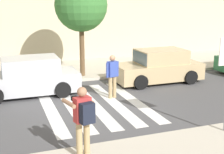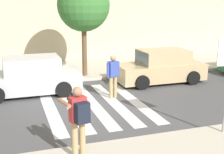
{
  "view_description": "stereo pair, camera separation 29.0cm",
  "coord_description": "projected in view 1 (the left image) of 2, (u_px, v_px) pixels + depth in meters",
  "views": [
    {
      "loc": [
        -3.12,
        -10.41,
        3.8
      ],
      "look_at": [
        0.6,
        -0.2,
        1.1
      ],
      "focal_mm": 50.0,
      "sensor_mm": 36.0,
      "label": 1
    },
    {
      "loc": [
        -2.85,
        -10.51,
        3.8
      ],
      "look_at": [
        0.6,
        -0.2,
        1.1
      ],
      "focal_mm": 50.0,
      "sensor_mm": 36.0,
      "label": 2
    }
  ],
  "objects": [
    {
      "name": "photographer_with_backpack",
      "position": [
        83.0,
        116.0,
        7.26
      ],
      "size": [
        0.7,
        0.92,
        1.72
      ],
      "color": "tan",
      "rests_on": "sidewalk_near"
    },
    {
      "name": "crosswalk_stripe_1",
      "position": [
        72.0,
        107.0,
        11.36
      ],
      "size": [
        0.44,
        5.2,
        0.01
      ],
      "primitive_type": "cube",
      "color": "silver",
      "rests_on": "ground"
    },
    {
      "name": "street_tree_center",
      "position": [
        81.0,
        6.0,
        14.69
      ],
      "size": [
        2.51,
        2.51,
        4.67
      ],
      "color": "brown",
      "rests_on": "sidewalk_far"
    },
    {
      "name": "crosswalk_stripe_4",
      "position": [
        133.0,
        100.0,
        12.16
      ],
      "size": [
        0.44,
        5.2,
        0.01
      ],
      "primitive_type": "cube",
      "color": "silver",
      "rests_on": "ground"
    },
    {
      "name": "parked_car_tan",
      "position": [
        159.0,
        67.0,
        14.65
      ],
      "size": [
        4.1,
        1.92,
        1.55
      ],
      "color": "tan",
      "rests_on": "ground"
    },
    {
      "name": "crosswalk_stripe_2",
      "position": [
        93.0,
        104.0,
        11.63
      ],
      "size": [
        0.44,
        5.2,
        0.01
      ],
      "primitive_type": "cube",
      "color": "silver",
      "rests_on": "ground"
    },
    {
      "name": "crosswalk_stripe_3",
      "position": [
        113.0,
        102.0,
        11.9
      ],
      "size": [
        0.44,
        5.2,
        0.01
      ],
      "primitive_type": "cube",
      "color": "silver",
      "rests_on": "ground"
    },
    {
      "name": "building_facade_far",
      "position": [
        47.0,
        10.0,
        20.17
      ],
      "size": [
        56.0,
        4.0,
        6.32
      ],
      "primitive_type": "cube",
      "color": "beige",
      "rests_on": "ground"
    },
    {
      "name": "ground_plane",
      "position": [
        95.0,
        106.0,
        11.45
      ],
      "size": [
        120.0,
        120.0,
        0.0
      ],
      "primitive_type": "plane",
      "color": "#4C4C4F"
    },
    {
      "name": "crosswalk_stripe_0",
      "position": [
        50.0,
        109.0,
        11.1
      ],
      "size": [
        0.44,
        5.2,
        0.01
      ],
      "primitive_type": "cube",
      "color": "silver",
      "rests_on": "ground"
    },
    {
      "name": "pedestrian_crossing",
      "position": [
        112.0,
        74.0,
        12.18
      ],
      "size": [
        0.56,
        0.33,
        1.72
      ],
      "color": "tan",
      "rests_on": "ground"
    },
    {
      "name": "parked_car_silver",
      "position": [
        28.0,
        78.0,
        12.67
      ],
      "size": [
        4.1,
        1.92,
        1.55
      ],
      "color": "#B7BABF",
      "rests_on": "ground"
    },
    {
      "name": "sidewalk_far",
      "position": [
        63.0,
        70.0,
        16.9
      ],
      "size": [
        60.0,
        4.8,
        0.14
      ],
      "primitive_type": "cube",
      "color": "beige",
      "rests_on": "ground"
    }
  ]
}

